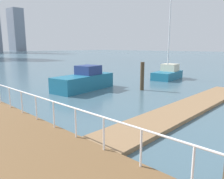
{
  "coord_description": "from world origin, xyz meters",
  "views": [
    {
      "loc": [
        -7.58,
        6.13,
        3.56
      ],
      "look_at": [
        -0.62,
        12.75,
        1.67
      ],
      "focal_mm": 35.36,
      "sensor_mm": 36.0,
      "label": 1
    }
  ],
  "objects": [
    {
      "name": "moored_boat_1",
      "position": [
        3.94,
        20.28,
        0.74
      ],
      "size": [
        5.74,
        2.79,
        1.97
      ],
      "color": "#1E6B8C",
      "rests_on": "ground_plane"
    },
    {
      "name": "skyline_tower_6",
      "position": [
        60.48,
        162.05,
        14.34
      ],
      "size": [
        7.57,
        11.18,
        28.68
      ],
      "primitive_type": "cube",
      "rotation": [
        0.0,
        0.0,
        0.02
      ],
      "color": "gray",
      "rests_on": "ground_plane"
    },
    {
      "name": "dock_piling_1",
      "position": [
        7.06,
        16.65,
        1.15
      ],
      "size": [
        0.32,
        0.32,
        2.3
      ],
      "primitive_type": "cylinder",
      "color": "#473826",
      "rests_on": "ground_plane"
    },
    {
      "name": "ground_plane",
      "position": [
        0.0,
        20.0,
        0.0
      ],
      "size": [
        300.0,
        300.0,
        0.0
      ],
      "primitive_type": "plane",
      "color": "#476675"
    },
    {
      "name": "moored_boat_2",
      "position": [
        14.21,
        18.34,
        0.65
      ],
      "size": [
        4.57,
        2.55,
        8.73
      ],
      "color": "#1E6B8C",
      "rests_on": "ground_plane"
    },
    {
      "name": "floating_dock",
      "position": [
        4.25,
        11.4,
        0.09
      ],
      "size": [
        15.51,
        2.0,
        0.18
      ],
      "primitive_type": "cube",
      "color": "#93704C",
      "rests_on": "ground_plane"
    }
  ]
}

